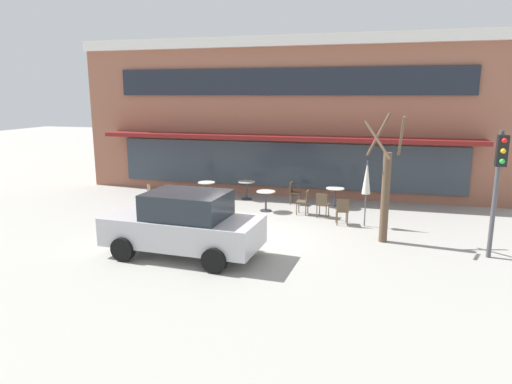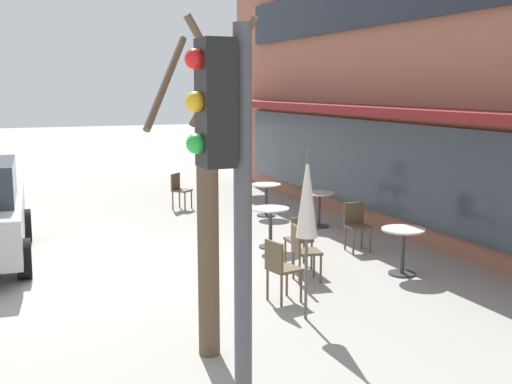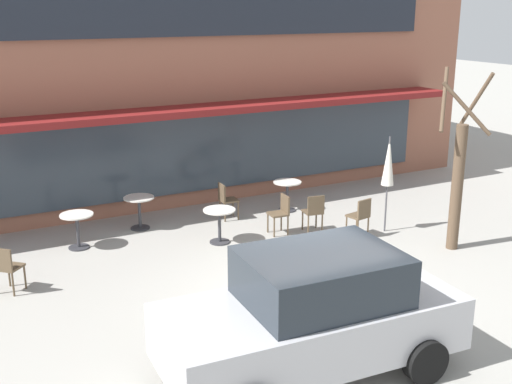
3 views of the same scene
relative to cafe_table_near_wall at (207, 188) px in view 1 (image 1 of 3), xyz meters
name	(u,v)px [view 1 (image 1 of 3)]	position (x,y,z in m)	size (l,w,h in m)	color
ground_plane	(243,236)	(2.86, -4.31, -0.52)	(80.00, 80.00, 0.00)	#9E9B93
building_facade	(300,114)	(2.86, 5.65, 2.82)	(18.44, 9.10, 6.67)	#935B47
cafe_table_near_wall	(207,188)	(0.00, 0.00, 0.00)	(0.70, 0.70, 0.76)	#333338
cafe_table_streetside	(266,198)	(2.79, -1.11, 0.00)	(0.70, 0.70, 0.76)	#333338
cafe_table_by_tree	(246,187)	(1.54, 0.58, 0.00)	(0.70, 0.70, 0.76)	#333338
cafe_table_mid_patio	(335,194)	(5.23, 0.15, 0.00)	(0.70, 0.70, 0.76)	#333338
patio_umbrella_green_folded	(367,178)	(6.44, -2.20, 1.11)	(0.28, 0.28, 2.20)	#4C4C51
cafe_chair_0	(305,200)	(4.27, -1.21, 0.01)	(0.43, 0.43, 0.89)	brown
cafe_chair_1	(294,191)	(3.60, 0.27, 0.01)	(0.43, 0.43, 0.89)	brown
cafe_chair_2	(322,203)	(4.95, -1.51, 0.01)	(0.46, 0.46, 0.89)	brown
cafe_chair_3	(152,194)	(-1.62, -1.65, 0.01)	(0.57, 0.57, 0.89)	brown
cafe_chair_4	(342,210)	(5.70, -2.23, 0.01)	(0.47, 0.47, 0.89)	brown
parked_sedan	(184,224)	(1.82, -6.34, 0.36)	(4.29, 2.20, 1.76)	#B7B7BC
street_tree	(385,189)	(7.01, -3.71, 1.08)	(1.13, 1.34, 3.77)	brown
traffic_light_pole	(498,174)	(9.78, -4.46, 1.78)	(0.26, 0.44, 3.40)	#47474C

